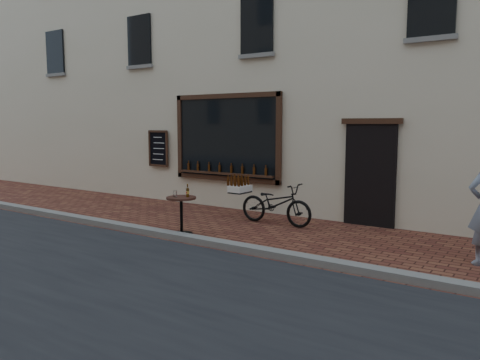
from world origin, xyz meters
The scene contains 5 objects.
ground centered at (0.00, 0.00, 0.00)m, with size 90.00×90.00×0.00m, color #50221A.
kerb centered at (0.00, 0.20, 0.06)m, with size 90.00×0.25×0.12m, color slate.
shop_building centered at (0.00, 6.50, 5.00)m, with size 28.00×6.20×10.00m.
cargo_bicycle centered at (0.13, 2.43, 0.47)m, with size 2.09×0.66×0.99m.
bistro_table centered at (-0.92, 0.55, 0.54)m, with size 0.59×0.59×1.02m.
Camera 1 is at (5.18, -6.38, 2.20)m, focal length 35.00 mm.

